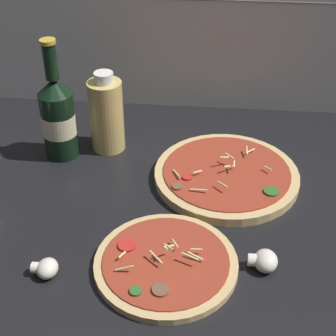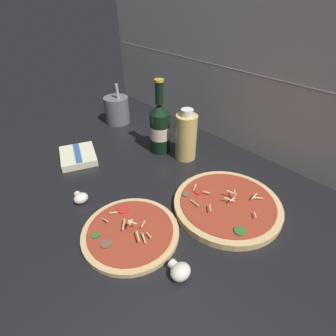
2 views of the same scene
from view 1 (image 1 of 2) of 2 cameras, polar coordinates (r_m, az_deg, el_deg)
counter_slab at (r=98.54cm, az=-3.32°, el=-6.19°), size 160.00×90.00×2.50cm
pizza_near at (r=88.09cm, az=-0.25°, el=-10.52°), size 24.36×24.36×5.00cm
pizza_far at (r=107.31cm, az=6.49°, el=-0.79°), size 29.91×29.91×4.91cm
beer_bottle at (r=112.61cm, az=-12.09°, el=5.62°), size 7.41×7.41×26.65cm
oil_bottle at (r=113.86cm, az=-6.83°, el=5.90°), size 7.47×7.47×18.39cm
mushroom_left at (r=88.76cm, az=10.60°, el=-10.07°), size 4.98×4.74×3.32cm
mushroom_right at (r=88.69cm, az=-13.37°, el=-10.76°), size 4.39×4.18×2.93cm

